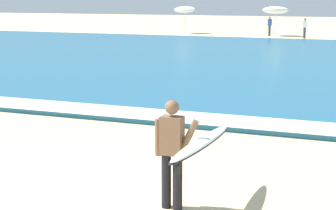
# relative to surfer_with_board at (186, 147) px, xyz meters

# --- Properties ---
(ground_plane) EXTENTS (160.00, 160.00, 0.00)m
(ground_plane) POSITION_rel_surfer_with_board_xyz_m (-2.39, -0.73, -1.03)
(ground_plane) COLOR beige
(sea) EXTENTS (120.00, 28.00, 0.14)m
(sea) POSITION_rel_surfer_with_board_xyz_m (-2.39, 18.94, -0.96)
(sea) COLOR #1E6084
(sea) RESTS_ON ground
(surf_foam) EXTENTS (120.00, 1.34, 0.01)m
(surf_foam) POSITION_rel_surfer_with_board_xyz_m (-2.39, 5.54, -0.88)
(surf_foam) COLOR white
(surf_foam) RESTS_ON sea
(surfer_with_board) EXTENTS (0.92, 2.78, 1.73)m
(surfer_with_board) POSITION_rel_surfer_with_board_xyz_m (0.00, 0.00, 0.00)
(surfer_with_board) COLOR black
(surfer_with_board) RESTS_ON ground
(beach_umbrella_0) EXTENTS (1.84, 1.88, 2.42)m
(beach_umbrella_0) POSITION_rel_surfer_with_board_xyz_m (-12.70, 37.32, 1.04)
(beach_umbrella_0) COLOR beige
(beach_umbrella_0) RESTS_ON ground
(beach_umbrella_1) EXTENTS (2.11, 2.15, 2.48)m
(beach_umbrella_1) POSITION_rel_surfer_with_board_xyz_m (-4.75, 36.97, 1.07)
(beach_umbrella_1) COLOR beige
(beach_umbrella_1) RESTS_ON ground
(beachgoer_near_row_mid) EXTENTS (0.32, 0.20, 1.58)m
(beachgoer_near_row_mid) POSITION_rel_surfer_with_board_xyz_m (-5.16, 36.83, -0.18)
(beachgoer_near_row_mid) COLOR #383842
(beachgoer_near_row_mid) RESTS_ON ground
(beachgoer_near_row_right) EXTENTS (0.32, 0.20, 1.58)m
(beachgoer_near_row_right) POSITION_rel_surfer_with_board_xyz_m (-2.17, 35.24, -0.18)
(beachgoer_near_row_right) COLOR #383842
(beachgoer_near_row_right) RESTS_ON ground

